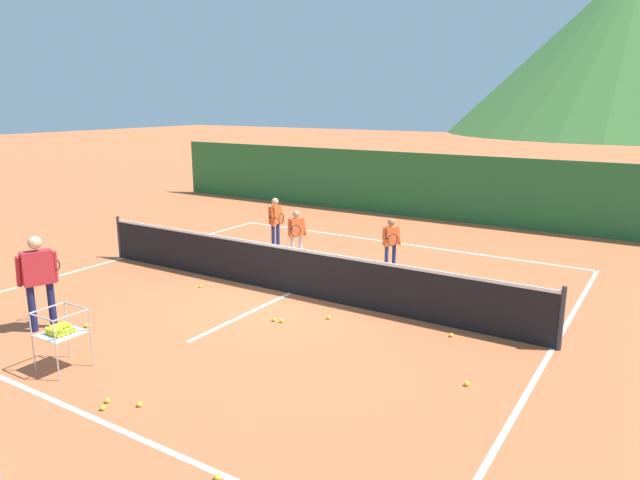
{
  "coord_description": "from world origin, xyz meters",
  "views": [
    {
      "loc": [
        6.51,
        -9.19,
        3.84
      ],
      "look_at": [
        0.42,
        0.47,
        1.08
      ],
      "focal_mm": 32.58,
      "sensor_mm": 36.0,
      "label": 1
    }
  ],
  "objects_px": {
    "tennis_ball_4": "(201,286)",
    "tennis_ball_6": "(86,325)",
    "student_0": "(276,218)",
    "tennis_ball_0": "(328,317)",
    "tennis_ball_8": "(217,477)",
    "tennis_net": "(290,270)",
    "tennis_ball_7": "(274,319)",
    "ball_cart": "(60,330)",
    "tennis_ball_10": "(467,384)",
    "student_1": "(296,230)",
    "tennis_ball_3": "(281,321)",
    "tennis_ball_11": "(140,404)",
    "instructor": "(38,274)",
    "tennis_ball_1": "(103,408)",
    "student_2": "(391,239)",
    "tennis_ball_9": "(451,335)",
    "tennis_ball_2": "(108,400)"
  },
  "relations": [
    {
      "from": "tennis_ball_7",
      "to": "tennis_ball_11",
      "type": "distance_m",
      "value": 3.32
    },
    {
      "from": "tennis_net",
      "to": "student_0",
      "type": "height_order",
      "value": "student_0"
    },
    {
      "from": "student_2",
      "to": "tennis_ball_9",
      "type": "distance_m",
      "value": 4.07
    },
    {
      "from": "tennis_ball_6",
      "to": "tennis_net",
      "type": "bearing_deg",
      "value": 60.12
    },
    {
      "from": "tennis_ball_3",
      "to": "tennis_ball_7",
      "type": "relative_size",
      "value": 1.0
    },
    {
      "from": "instructor",
      "to": "ball_cart",
      "type": "distance_m",
      "value": 1.85
    },
    {
      "from": "instructor",
      "to": "ball_cart",
      "type": "height_order",
      "value": "instructor"
    },
    {
      "from": "tennis_ball_1",
      "to": "tennis_ball_2",
      "type": "bearing_deg",
      "value": 124.5
    },
    {
      "from": "instructor",
      "to": "tennis_ball_11",
      "type": "distance_m",
      "value": 3.69
    },
    {
      "from": "student_0",
      "to": "tennis_ball_0",
      "type": "height_order",
      "value": "student_0"
    },
    {
      "from": "student_1",
      "to": "instructor",
      "type": "bearing_deg",
      "value": -100.87
    },
    {
      "from": "tennis_ball_9",
      "to": "tennis_ball_1",
      "type": "bearing_deg",
      "value": -122.39
    },
    {
      "from": "student_2",
      "to": "student_0",
      "type": "bearing_deg",
      "value": 177.05
    },
    {
      "from": "student_2",
      "to": "tennis_ball_9",
      "type": "xyz_separation_m",
      "value": [
        2.58,
        -3.06,
        -0.68
      ]
    },
    {
      "from": "instructor",
      "to": "tennis_ball_2",
      "type": "distance_m",
      "value": 3.35
    },
    {
      "from": "student_2",
      "to": "tennis_ball_9",
      "type": "height_order",
      "value": "student_2"
    },
    {
      "from": "tennis_ball_0",
      "to": "tennis_ball_3",
      "type": "bearing_deg",
      "value": -136.18
    },
    {
      "from": "tennis_ball_3",
      "to": "tennis_ball_1",
      "type": "bearing_deg",
      "value": -92.62
    },
    {
      "from": "student_2",
      "to": "tennis_ball_0",
      "type": "distance_m",
      "value": 3.56
    },
    {
      "from": "ball_cart",
      "to": "tennis_ball_8",
      "type": "relative_size",
      "value": 13.22
    },
    {
      "from": "student_2",
      "to": "tennis_ball_1",
      "type": "height_order",
      "value": "student_2"
    },
    {
      "from": "instructor",
      "to": "tennis_ball_11",
      "type": "relative_size",
      "value": 24.16
    },
    {
      "from": "tennis_ball_4",
      "to": "tennis_ball_9",
      "type": "bearing_deg",
      "value": 3.28
    },
    {
      "from": "tennis_net",
      "to": "tennis_ball_8",
      "type": "bearing_deg",
      "value": -62.14
    },
    {
      "from": "student_0",
      "to": "tennis_ball_7",
      "type": "distance_m",
      "value": 5.31
    },
    {
      "from": "tennis_net",
      "to": "tennis_ball_3",
      "type": "distance_m",
      "value": 1.67
    },
    {
      "from": "tennis_ball_7",
      "to": "tennis_ball_9",
      "type": "relative_size",
      "value": 1.0
    },
    {
      "from": "student_1",
      "to": "tennis_ball_7",
      "type": "relative_size",
      "value": 18.04
    },
    {
      "from": "tennis_ball_3",
      "to": "student_1",
      "type": "bearing_deg",
      "value": 120.8
    },
    {
      "from": "tennis_ball_4",
      "to": "tennis_ball_6",
      "type": "distance_m",
      "value": 2.67
    },
    {
      "from": "tennis_ball_3",
      "to": "tennis_ball_7",
      "type": "xyz_separation_m",
      "value": [
        -0.15,
        -0.02,
        0.0
      ]
    },
    {
      "from": "tennis_ball_4",
      "to": "tennis_ball_8",
      "type": "distance_m",
      "value": 6.5
    },
    {
      "from": "tennis_ball_8",
      "to": "tennis_ball_7",
      "type": "bearing_deg",
      "value": 119.08
    },
    {
      "from": "tennis_ball_9",
      "to": "ball_cart",
      "type": "bearing_deg",
      "value": -136.73
    },
    {
      "from": "student_0",
      "to": "ball_cart",
      "type": "xyz_separation_m",
      "value": [
        1.59,
        -7.39,
        -0.22
      ]
    },
    {
      "from": "tennis_ball_3",
      "to": "tennis_ball_10",
      "type": "relative_size",
      "value": 1.0
    },
    {
      "from": "instructor",
      "to": "tennis_ball_8",
      "type": "distance_m",
      "value": 5.59
    },
    {
      "from": "tennis_ball_8",
      "to": "tennis_ball_3",
      "type": "bearing_deg",
      "value": 117.22
    },
    {
      "from": "tennis_ball_8",
      "to": "tennis_net",
      "type": "bearing_deg",
      "value": 117.86
    },
    {
      "from": "student_0",
      "to": "tennis_ball_7",
      "type": "xyz_separation_m",
      "value": [
        3.09,
        -4.25,
        -0.78
      ]
    },
    {
      "from": "instructor",
      "to": "student_1",
      "type": "height_order",
      "value": "instructor"
    },
    {
      "from": "student_0",
      "to": "tennis_ball_0",
      "type": "bearing_deg",
      "value": -43.38
    },
    {
      "from": "tennis_ball_2",
      "to": "ball_cart",
      "type": "bearing_deg",
      "value": 167.03
    },
    {
      "from": "tennis_ball_10",
      "to": "student_1",
      "type": "bearing_deg",
      "value": 143.99
    },
    {
      "from": "tennis_ball_8",
      "to": "tennis_ball_1",
      "type": "bearing_deg",
      "value": 172.81
    },
    {
      "from": "tennis_ball_6",
      "to": "tennis_ball_7",
      "type": "relative_size",
      "value": 1.0
    },
    {
      "from": "instructor",
      "to": "tennis_ball_6",
      "type": "distance_m",
      "value": 1.18
    },
    {
      "from": "ball_cart",
      "to": "tennis_ball_10",
      "type": "distance_m",
      "value": 5.84
    },
    {
      "from": "student_1",
      "to": "tennis_ball_0",
      "type": "distance_m",
      "value": 4.13
    },
    {
      "from": "ball_cart",
      "to": "tennis_ball_0",
      "type": "distance_m",
      "value": 4.42
    }
  ]
}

